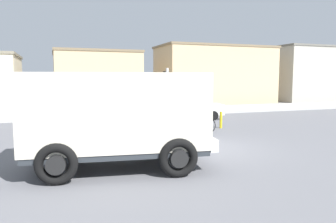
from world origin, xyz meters
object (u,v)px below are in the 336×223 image
object	(u,v)px
truck_foreground	(118,114)
cyclist	(203,116)
car_red_near	(191,107)
bollard_far	(209,117)
car_white_mid	(109,110)
pedestrian_near_kerb	(203,107)
bollard_near	(221,120)
traffic_light_pole	(167,92)

from	to	relation	value
truck_foreground	cyclist	bearing A→B (deg)	42.13
car_red_near	bollard_far	distance (m)	2.74
car_white_mid	car_red_near	bearing A→B (deg)	0.56
truck_foreground	bollard_far	distance (m)	10.02
pedestrian_near_kerb	bollard_near	bearing A→B (deg)	-100.06
truck_foreground	car_red_near	distance (m)	12.13
pedestrian_near_kerb	bollard_far	xyz separation A→B (m)	(-0.63, -2.18, -0.40)
traffic_light_pole	car_white_mid	xyz separation A→B (m)	(-1.86, 5.25, -1.25)
truck_foreground	cyclist	world-z (taller)	truck_foreground
cyclist	traffic_light_pole	distance (m)	2.22
traffic_light_pole	bollard_near	bearing A→B (deg)	18.41
traffic_light_pole	bollard_near	world-z (taller)	traffic_light_pole
bollard_far	car_red_near	bearing A→B (deg)	88.89
car_white_mid	bollard_near	world-z (taller)	car_white_mid
cyclist	car_white_mid	distance (m)	6.49
cyclist	pedestrian_near_kerb	xyz separation A→B (m)	(2.34, 4.82, -0.02)
cyclist	car_red_near	distance (m)	5.64
truck_foreground	bollard_near	distance (m)	9.06
bollard_near	car_white_mid	bearing A→B (deg)	143.27
traffic_light_pole	car_red_near	bearing A→B (deg)	55.62
traffic_light_pole	bollard_near	xyz separation A→B (m)	(3.58, 1.19, -1.62)
truck_foreground	car_white_mid	bearing A→B (deg)	82.18
traffic_light_pole	bollard_far	distance (m)	4.70
car_white_mid	traffic_light_pole	bearing A→B (deg)	-70.45
car_white_mid	pedestrian_near_kerb	xyz separation A→B (m)	(6.07, -0.48, 0.03)
truck_foreground	traffic_light_pole	size ratio (longest dim) A/B	1.78
car_white_mid	pedestrian_near_kerb	world-z (taller)	pedestrian_near_kerb
pedestrian_near_kerb	bollard_near	world-z (taller)	pedestrian_near_kerb
pedestrian_near_kerb	bollard_far	size ratio (longest dim) A/B	1.80
cyclist	truck_foreground	bearing A→B (deg)	-137.87
pedestrian_near_kerb	car_red_near	bearing A→B (deg)	137.32
car_red_near	car_white_mid	distance (m)	5.49
pedestrian_near_kerb	truck_foreground	bearing A→B (deg)	-128.26
bollard_near	truck_foreground	bearing A→B (deg)	-139.29
car_red_near	bollard_near	distance (m)	4.13
truck_foreground	bollard_far	size ratio (longest dim) A/B	6.34
pedestrian_near_kerb	bollard_far	world-z (taller)	pedestrian_near_kerb
truck_foreground	traffic_light_pole	bearing A→B (deg)	55.33
car_white_mid	bollard_far	distance (m)	6.07
cyclist	bollard_far	world-z (taller)	cyclist
bollard_near	bollard_far	world-z (taller)	same
bollard_far	truck_foreground	bearing A→B (deg)	-133.16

